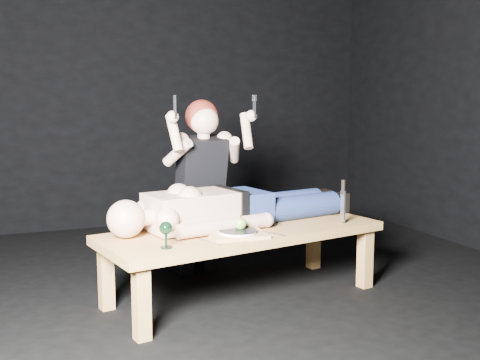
{
  "coord_description": "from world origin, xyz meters",
  "views": [
    {
      "loc": [
        -1.08,
        -3.21,
        1.24
      ],
      "look_at": [
        0.22,
        0.12,
        0.75
      ],
      "focal_mm": 43.03,
      "sensor_mm": 36.0,
      "label": 1
    }
  ],
  "objects_px": {
    "table": "(243,263)",
    "serving_tray": "(238,235)",
    "carving_knife": "(343,202)",
    "lying_man": "(239,202)",
    "kneeling_woman": "(197,186)",
    "goblet": "(166,235)"
  },
  "relations": [
    {
      "from": "goblet",
      "to": "carving_knife",
      "type": "distance_m",
      "value": 1.25
    },
    {
      "from": "goblet",
      "to": "carving_knife",
      "type": "height_order",
      "value": "carving_knife"
    },
    {
      "from": "kneeling_woman",
      "to": "serving_tray",
      "type": "height_order",
      "value": "kneeling_woman"
    },
    {
      "from": "goblet",
      "to": "carving_knife",
      "type": "relative_size",
      "value": 0.52
    },
    {
      "from": "serving_tray",
      "to": "kneeling_woman",
      "type": "bearing_deg",
      "value": 90.32
    },
    {
      "from": "serving_tray",
      "to": "carving_knife",
      "type": "bearing_deg",
      "value": 6.98
    },
    {
      "from": "table",
      "to": "carving_knife",
      "type": "bearing_deg",
      "value": -19.66
    },
    {
      "from": "serving_tray",
      "to": "carving_knife",
      "type": "distance_m",
      "value": 0.79
    },
    {
      "from": "lying_man",
      "to": "carving_knife",
      "type": "height_order",
      "value": "carving_knife"
    },
    {
      "from": "kneeling_woman",
      "to": "carving_knife",
      "type": "xyz_separation_m",
      "value": [
        0.78,
        -0.69,
        -0.05
      ]
    },
    {
      "from": "lying_man",
      "to": "kneeling_woman",
      "type": "bearing_deg",
      "value": 96.98
    },
    {
      "from": "table",
      "to": "kneeling_woman",
      "type": "relative_size",
      "value": 1.38
    },
    {
      "from": "kneeling_woman",
      "to": "table",
      "type": "bearing_deg",
      "value": -83.8
    },
    {
      "from": "table",
      "to": "carving_knife",
      "type": "relative_size",
      "value": 6.22
    },
    {
      "from": "kneeling_woman",
      "to": "carving_knife",
      "type": "relative_size",
      "value": 4.5
    },
    {
      "from": "lying_man",
      "to": "goblet",
      "type": "relative_size",
      "value": 12.98
    },
    {
      "from": "carving_knife",
      "to": "lying_man",
      "type": "bearing_deg",
      "value": 147.42
    },
    {
      "from": "goblet",
      "to": "carving_knife",
      "type": "bearing_deg",
      "value": 9.56
    },
    {
      "from": "lying_man",
      "to": "serving_tray",
      "type": "height_order",
      "value": "lying_man"
    },
    {
      "from": "table",
      "to": "serving_tray",
      "type": "distance_m",
      "value": 0.32
    },
    {
      "from": "kneeling_woman",
      "to": "carving_knife",
      "type": "height_order",
      "value": "kneeling_woman"
    },
    {
      "from": "kneeling_woman",
      "to": "serving_tray",
      "type": "xyz_separation_m",
      "value": [
        0.0,
        -0.78,
        -0.18
      ]
    }
  ]
}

